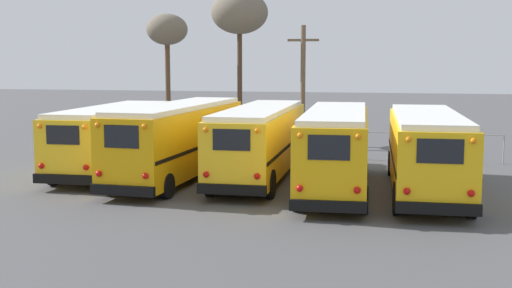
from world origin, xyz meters
TOP-DOWN VIEW (x-y plane):
  - ground_plane at (0.00, 0.00)m, footprint 160.00×160.00m
  - school_bus_0 at (-6.76, 0.93)m, footprint 2.81×9.68m
  - school_bus_1 at (-3.38, 0.17)m, footprint 2.84×10.94m
  - school_bus_2 at (0.00, 0.88)m, footprint 2.76×10.88m
  - school_bus_3 at (3.38, -0.96)m, footprint 2.93×10.52m
  - school_bus_4 at (6.76, -0.94)m, footprint 2.91×10.21m
  - utility_pole at (0.30, 11.14)m, footprint 1.80×0.28m
  - bare_tree_0 at (-3.87, 12.84)m, footprint 3.46×3.46m
  - bare_tree_1 at (-8.85, 13.68)m, footprint 2.64×2.64m
  - fence_line at (0.00, 7.22)m, footprint 21.58×0.06m

SIDE VIEW (x-z plane):
  - ground_plane at x=0.00m, z-range 0.00..0.00m
  - fence_line at x=0.00m, z-range 0.27..1.69m
  - school_bus_0 at x=-6.76m, z-range 0.14..3.10m
  - school_bus_2 at x=0.00m, z-range 0.15..3.19m
  - school_bus_4 at x=6.76m, z-range 0.15..3.21m
  - school_bus_3 at x=3.38m, z-range 0.13..3.25m
  - school_bus_1 at x=-3.38m, z-range 0.13..3.31m
  - utility_pole at x=0.30m, z-range 0.16..7.18m
  - bare_tree_1 at x=-8.85m, z-range 2.84..10.83m
  - bare_tree_0 at x=-3.87m, z-range 3.22..12.45m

